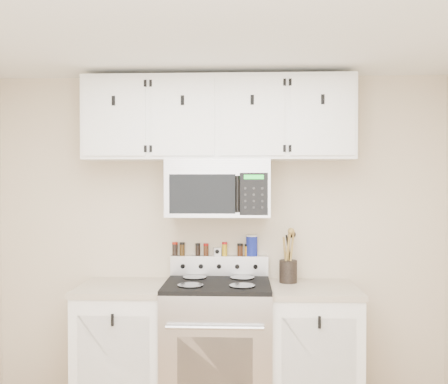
% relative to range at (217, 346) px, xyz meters
% --- Properties ---
extents(back_wall, '(3.50, 0.01, 2.50)m').
position_rel_range_xyz_m(back_wall, '(0.00, 0.32, 0.76)').
color(back_wall, beige).
rests_on(back_wall, floor).
extents(range, '(0.76, 0.65, 1.10)m').
position_rel_range_xyz_m(range, '(0.00, 0.00, 0.00)').
color(range, '#B7B7BA').
rests_on(range, floor).
extents(base_cabinet_left, '(0.64, 0.62, 0.92)m').
position_rel_range_xyz_m(base_cabinet_left, '(-0.69, 0.02, -0.03)').
color(base_cabinet_left, white).
rests_on(base_cabinet_left, floor).
extents(base_cabinet_right, '(0.64, 0.62, 0.92)m').
position_rel_range_xyz_m(base_cabinet_right, '(0.69, 0.02, -0.03)').
color(base_cabinet_right, white).
rests_on(base_cabinet_right, floor).
extents(microwave, '(0.76, 0.44, 0.42)m').
position_rel_range_xyz_m(microwave, '(0.00, 0.13, 1.14)').
color(microwave, '#9E9EA3').
rests_on(microwave, back_wall).
extents(upper_cabinets, '(2.00, 0.35, 0.62)m').
position_rel_range_xyz_m(upper_cabinets, '(-0.00, 0.15, 1.66)').
color(upper_cabinets, white).
rests_on(upper_cabinets, back_wall).
extents(utensil_crock, '(0.13, 0.13, 0.39)m').
position_rel_range_xyz_m(utensil_crock, '(0.52, 0.16, 0.53)').
color(utensil_crock, black).
rests_on(utensil_crock, base_cabinet_right).
extents(kitchen_timer, '(0.06, 0.05, 0.06)m').
position_rel_range_xyz_m(kitchen_timer, '(-0.02, 0.28, 0.64)').
color(kitchen_timer, white).
rests_on(kitchen_timer, range).
extents(salt_canister, '(0.09, 0.09, 0.16)m').
position_rel_range_xyz_m(salt_canister, '(0.25, 0.28, 0.70)').
color(salt_canister, navy).
rests_on(salt_canister, range).
extents(spice_jar_0, '(0.04, 0.04, 0.10)m').
position_rel_range_xyz_m(spice_jar_0, '(-0.35, 0.28, 0.67)').
color(spice_jar_0, black).
rests_on(spice_jar_0, range).
extents(spice_jar_1, '(0.04, 0.04, 0.10)m').
position_rel_range_xyz_m(spice_jar_1, '(-0.29, 0.28, 0.67)').
color(spice_jar_1, '#412A0F').
rests_on(spice_jar_1, range).
extents(spice_jar_2, '(0.04, 0.04, 0.10)m').
position_rel_range_xyz_m(spice_jar_2, '(-0.17, 0.28, 0.66)').
color(spice_jar_2, black).
rests_on(spice_jar_2, range).
extents(spice_jar_3, '(0.04, 0.04, 0.09)m').
position_rel_range_xyz_m(spice_jar_3, '(-0.10, 0.28, 0.66)').
color(spice_jar_3, '#41200F').
rests_on(spice_jar_3, range).
extents(spice_jar_4, '(0.04, 0.04, 0.11)m').
position_rel_range_xyz_m(spice_jar_4, '(0.04, 0.28, 0.67)').
color(spice_jar_4, gold).
rests_on(spice_jar_4, range).
extents(spice_jar_5, '(0.04, 0.04, 0.10)m').
position_rel_range_xyz_m(spice_jar_5, '(0.16, 0.28, 0.66)').
color(spice_jar_5, '#3A1D0E').
rests_on(spice_jar_5, range).
extents(spice_jar_6, '(0.04, 0.04, 0.09)m').
position_rel_range_xyz_m(spice_jar_6, '(0.22, 0.28, 0.66)').
color(spice_jar_6, orange).
rests_on(spice_jar_6, range).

